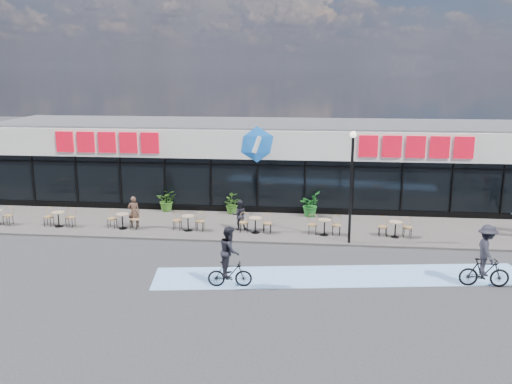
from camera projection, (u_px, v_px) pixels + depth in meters
ground at (240, 259)px, 22.30m from camera, size 120.00×120.00×0.00m
sidewalk at (252, 226)px, 26.65m from camera, size 44.00×5.00×0.10m
bike_lane at (340, 276)px, 20.44m from camera, size 14.17×4.13×0.01m
building at (263, 162)px, 31.39m from camera, size 30.60×6.57×4.75m
lamp_post at (351, 177)px, 23.37m from camera, size 0.28×0.28×4.95m
bistro_set_1 at (59, 217)px, 26.40m from camera, size 1.54×0.62×0.90m
bistro_set_2 at (123, 219)px, 26.07m from camera, size 1.54×0.62×0.90m
bistro_set_3 at (188, 221)px, 25.74m from camera, size 1.54×0.62×0.90m
bistro_set_4 at (256, 223)px, 25.42m from camera, size 1.54×0.62×0.90m
bistro_set_5 at (324, 225)px, 25.09m from camera, size 1.54×0.62×0.90m
bistro_set_6 at (395, 227)px, 24.76m from camera, size 1.54×0.62×0.90m
potted_plant_left at (167, 200)px, 29.16m from camera, size 1.16×1.04×1.19m
potted_plant_mid at (231, 204)px, 28.61m from camera, size 1.24×1.22×1.04m
potted_plant_right at (310, 204)px, 28.15m from camera, size 1.16×1.29×1.27m
patron_left at (134, 212)px, 26.21m from camera, size 0.63×0.50×1.52m
patron_right at (239, 215)px, 25.85m from camera, size 0.82×0.71×1.43m
cyclist_a at (486, 259)px, 19.26m from camera, size 1.77×1.20×2.30m
cyclist_c at (230, 260)px, 19.26m from camera, size 1.63×0.94×2.25m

